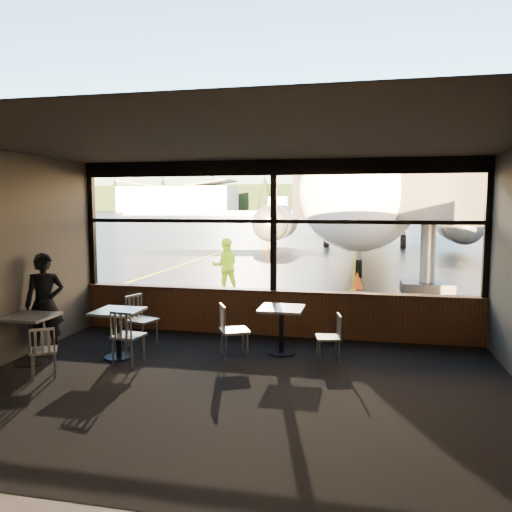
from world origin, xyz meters
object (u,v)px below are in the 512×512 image
(chair_near_e, at_px, (328,338))
(chair_left_s, at_px, (44,351))
(jet_bridge, at_px, (428,213))
(cafe_table_near, at_px, (281,331))
(chair_mid_s, at_px, (128,337))
(passenger, at_px, (45,304))
(cone_nose, at_px, (357,280))
(airliner, at_px, (366,155))
(chair_mid_w, at_px, (142,321))
(chair_near_w, at_px, (235,331))
(cone_wing, at_px, (266,245))
(cafe_table_left, at_px, (31,340))
(ground_crew, at_px, (225,266))
(cafe_table_mid, at_px, (118,334))

(chair_near_e, distance_m, chair_left_s, 4.50)
(jet_bridge, relative_size, cafe_table_near, 13.17)
(chair_near_e, relative_size, chair_mid_s, 0.89)
(chair_near_e, relative_size, passenger, 0.46)
(jet_bridge, bearing_deg, cone_nose, 160.65)
(airliner, height_order, chair_near_e, airliner)
(chair_near_e, height_order, chair_mid_w, chair_mid_w)
(chair_near_w, bearing_deg, chair_left_s, -86.11)
(cone_wing, bearing_deg, jet_bridge, -62.03)
(cafe_table_left, bearing_deg, cafe_table_near, 19.49)
(cafe_table_left, distance_m, passenger, 0.73)
(passenger, relative_size, cone_wing, 3.28)
(cafe_table_left, distance_m, cone_nose, 10.25)
(chair_left_s, bearing_deg, passenger, 91.45)
(chair_left_s, distance_m, cone_nose, 10.43)
(chair_near_e, distance_m, cone_nose, 7.74)
(cone_nose, xyz_separation_m, cone_wing, (-5.48, 13.36, 0.01))
(cafe_table_left, height_order, cone_wing, cafe_table_left)
(chair_left_s, bearing_deg, chair_near_w, -2.09)
(airliner, relative_size, passenger, 20.44)
(chair_mid_s, distance_m, chair_mid_w, 1.06)
(chair_mid_s, height_order, ground_crew, ground_crew)
(chair_mid_s, bearing_deg, chair_mid_w, 110.53)
(chair_left_s, height_order, cone_nose, chair_left_s)
(airliner, height_order, cafe_table_mid, airliner)
(chair_near_e, distance_m, chair_mid_w, 3.45)
(cafe_table_near, height_order, chair_near_e, cafe_table_near)
(chair_mid_s, bearing_deg, cone_nose, 75.05)
(chair_mid_s, relative_size, chair_left_s, 1.15)
(cafe_table_mid, bearing_deg, chair_near_e, 8.04)
(cafe_table_near, height_order, chair_mid_w, chair_mid_w)
(cafe_table_mid, height_order, passenger, passenger)
(jet_bridge, relative_size, cafe_table_left, 13.46)
(airliner, bearing_deg, passenger, -102.48)
(chair_mid_w, bearing_deg, chair_left_s, -3.01)
(airliner, distance_m, cone_nose, 15.74)
(cone_nose, bearing_deg, chair_near_e, -93.10)
(cafe_table_near, xyz_separation_m, cafe_table_left, (-3.96, -1.40, -0.01))
(chair_near_w, bearing_deg, jet_bridge, 125.18)
(passenger, bearing_deg, cafe_table_near, -13.07)
(ground_crew, bearing_deg, chair_near_e, 95.13)
(cafe_table_mid, xyz_separation_m, chair_mid_s, (0.32, -0.28, 0.05))
(jet_bridge, height_order, ground_crew, jet_bridge)
(chair_mid_s, distance_m, passenger, 1.75)
(chair_mid_s, distance_m, ground_crew, 6.78)
(chair_mid_w, distance_m, ground_crew, 5.75)
(cafe_table_mid, xyz_separation_m, cafe_table_left, (-1.26, -0.59, -0.01))
(airliner, bearing_deg, cafe_table_left, -101.95)
(cafe_table_near, relative_size, chair_mid_w, 0.87)
(chair_near_w, xyz_separation_m, cone_wing, (-3.48, 21.21, -0.20))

